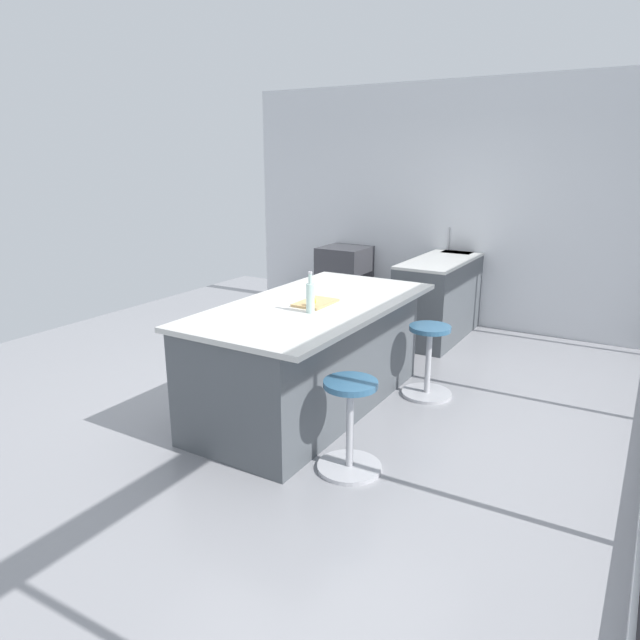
# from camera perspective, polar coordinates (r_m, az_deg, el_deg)

# --- Properties ---
(ground_plane) EXTENTS (7.65, 7.65, 0.00)m
(ground_plane) POSITION_cam_1_polar(r_m,az_deg,el_deg) (5.13, -0.42, -7.43)
(ground_plane) COLOR gray
(interior_partition_left) EXTENTS (0.12, 5.27, 2.92)m
(interior_partition_left) POSITION_cam_1_polar(r_m,az_deg,el_deg) (7.41, 11.73, 11.20)
(interior_partition_left) COLOR silver
(interior_partition_left) RESTS_ON ground_plane
(sink_cabinet) EXTENTS (2.23, 0.60, 1.20)m
(sink_cabinet) POSITION_cam_1_polar(r_m,az_deg,el_deg) (7.12, 12.90, 2.84)
(sink_cabinet) COLOR #4C5156
(sink_cabinet) RESTS_ON ground_plane
(oven_range) EXTENTS (0.60, 0.61, 0.89)m
(oven_range) POSITION_cam_1_polar(r_m,az_deg,el_deg) (7.69, 2.47, 4.03)
(oven_range) COLOR #38383D
(oven_range) RESTS_ON ground_plane
(kitchen_island) EXTENTS (2.30, 1.18, 0.91)m
(kitchen_island) POSITION_cam_1_polar(r_m,az_deg,el_deg) (4.73, -1.01, -3.50)
(kitchen_island) COLOR #4C5156
(kitchen_island) RESTS_ON ground_plane
(stool_by_window) EXTENTS (0.44, 0.44, 0.64)m
(stool_by_window) POSITION_cam_1_polar(r_m,az_deg,el_deg) (5.09, 10.78, -4.26)
(stool_by_window) COLOR #B7B7BC
(stool_by_window) RESTS_ON ground_plane
(stool_middle) EXTENTS (0.44, 0.44, 0.64)m
(stool_middle) POSITION_cam_1_polar(r_m,az_deg,el_deg) (3.86, 3.01, -10.81)
(stool_middle) COLOR #B7B7BC
(stool_middle) RESTS_ON ground_plane
(cutting_board) EXTENTS (0.36, 0.24, 0.02)m
(cutting_board) POSITION_cam_1_polar(r_m,az_deg,el_deg) (4.54, -0.46, 1.74)
(cutting_board) COLOR tan
(cutting_board) RESTS_ON kitchen_island
(apple_yellow) EXTENTS (0.07, 0.07, 0.07)m
(apple_yellow) POSITION_cam_1_polar(r_m,az_deg,el_deg) (4.40, -0.88, 1.91)
(apple_yellow) COLOR gold
(apple_yellow) RESTS_ON cutting_board
(water_bottle) EXTENTS (0.06, 0.06, 0.31)m
(water_bottle) POSITION_cam_1_polar(r_m,az_deg,el_deg) (4.26, -0.98, 2.35)
(water_bottle) COLOR silver
(water_bottle) RESTS_ON kitchen_island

